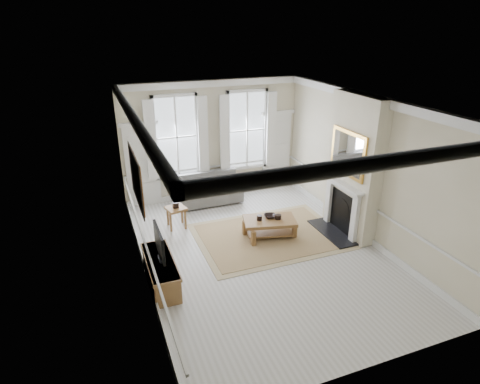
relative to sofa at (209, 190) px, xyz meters
name	(u,v)px	position (x,y,z in m)	size (l,w,h in m)	color
floor	(261,252)	(0.30, -3.11, -0.36)	(7.20, 7.20, 0.00)	#B7B5AD
ceiling	(265,102)	(0.30, -3.11, 3.04)	(7.20, 7.20, 0.00)	white
back_wall	(212,140)	(0.30, 0.49, 1.34)	(5.20, 5.20, 0.00)	beige
left_wall	(138,202)	(-2.30, -3.11, 1.34)	(7.20, 7.20, 0.00)	beige
right_wall	(365,169)	(2.90, -3.11, 1.34)	(7.20, 7.20, 0.00)	beige
window_left	(177,137)	(-0.75, 0.44, 1.54)	(1.26, 0.20, 2.20)	#B2BCC6
window_right	(247,130)	(1.35, 0.44, 1.54)	(1.26, 0.20, 2.20)	#B2BCC6
door_left	(142,167)	(-1.75, 0.45, 0.79)	(0.90, 0.08, 2.30)	silver
door_right	(277,151)	(2.35, 0.45, 0.79)	(0.90, 0.08, 2.30)	silver
painting	(136,179)	(-2.26, -2.81, 1.69)	(0.05, 1.66, 1.06)	#C17021
chimney_breast	(354,167)	(2.72, -2.91, 1.34)	(0.35, 1.70, 3.38)	beige
hearth	(332,232)	(2.30, -2.91, -0.33)	(0.55, 1.50, 0.05)	black
fireplace	(341,205)	(2.49, -2.91, 0.38)	(0.21, 1.45, 1.33)	silver
mirror	(348,154)	(2.51, -2.91, 1.69)	(0.06, 1.26, 1.06)	gold
sofa	(209,190)	(0.00, 0.00, 0.00)	(1.79, 0.87, 0.85)	#585856
side_table	(176,211)	(-1.23, -1.20, 0.09)	(0.54, 0.54, 0.55)	brown
rug	(269,236)	(0.78, -2.49, -0.34)	(3.50, 2.60, 0.02)	#9D8051
coffee_table	(270,222)	(0.78, -2.49, 0.03)	(1.37, 1.00, 0.46)	brown
ceramic_pot_a	(259,218)	(0.53, -2.44, 0.17)	(0.13, 0.13, 0.13)	black
ceramic_pot_b	(278,217)	(0.98, -2.54, 0.16)	(0.15, 0.15, 0.11)	black
bowl	(270,216)	(0.83, -2.39, 0.14)	(0.28, 0.28, 0.07)	black
tv_stand	(161,272)	(-2.04, -3.47, -0.08)	(0.49, 1.54, 0.55)	brown
tv	(159,242)	(-2.02, -3.47, 0.59)	(0.08, 0.90, 0.68)	black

